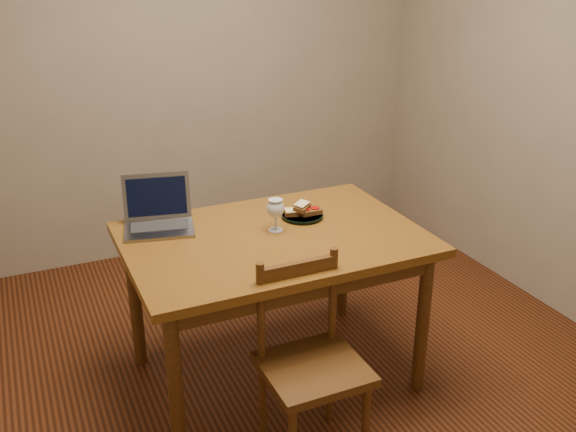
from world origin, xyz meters
name	(u,v)px	position (x,y,z in m)	size (l,w,h in m)	color
floor	(292,368)	(0.00, 0.00, -0.01)	(3.20, 3.20, 0.02)	black
back_wall	(186,54)	(0.00, 1.61, 1.30)	(3.20, 0.02, 2.60)	gray
table	(274,253)	(-0.10, -0.01, 0.65)	(1.30, 0.90, 0.74)	#57320E
chair	(311,355)	(-0.16, -0.53, 0.45)	(0.39, 0.37, 0.42)	#3C210C
plate	(302,216)	(0.10, 0.12, 0.75)	(0.20, 0.20, 0.02)	black
sandwich_cheese	(295,212)	(0.07, 0.13, 0.77)	(0.10, 0.06, 0.03)	#381E0C
sandwich_tomato	(310,211)	(0.14, 0.11, 0.77)	(0.10, 0.06, 0.03)	#381E0C
sandwich_top	(302,206)	(0.10, 0.12, 0.79)	(0.09, 0.06, 0.03)	#381E0C
milk_glass	(276,215)	(-0.07, 0.03, 0.82)	(0.08, 0.08, 0.15)	white
laptop	(158,214)	(-0.54, 0.30, 0.80)	(0.36, 0.34, 0.22)	slate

